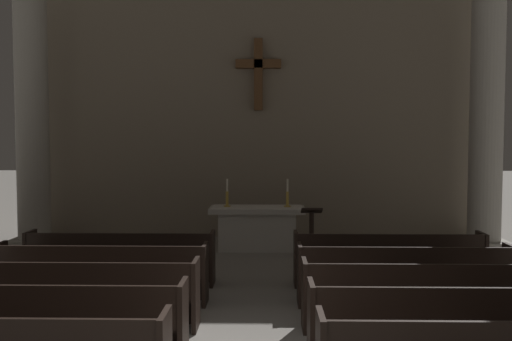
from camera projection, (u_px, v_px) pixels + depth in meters
name	position (u px, v px, depth m)	size (l,w,h in m)	color
pew_left_row_2	(43.00, 321.00, 6.37)	(3.31, 0.50, 0.95)	black
pew_left_row_3	(77.00, 294.00, 7.51)	(3.31, 0.50, 0.95)	black
pew_left_row_4	(102.00, 274.00, 8.64)	(3.31, 0.50, 0.95)	black
pew_left_row_5	(121.00, 258.00, 9.77)	(3.31, 0.50, 0.95)	black
pew_right_row_2	(454.00, 324.00, 6.28)	(3.31, 0.50, 0.95)	black
pew_right_row_3	(426.00, 296.00, 7.41)	(3.31, 0.50, 0.95)	black
pew_right_row_4	(405.00, 275.00, 8.54)	(3.31, 0.50, 0.95)	black
pew_right_row_5	(389.00, 259.00, 9.67)	(3.31, 0.50, 0.95)	black
column_left_third	(32.00, 102.00, 13.06)	(1.14, 1.14, 7.08)	#ADA89E
column_right_third	(487.00, 101.00, 12.84)	(1.14, 1.14, 7.08)	#ADA89E
altar	(257.00, 227.00, 12.85)	(2.20, 0.90, 1.01)	#BCB7AD
candlestick_left	(227.00, 198.00, 12.83)	(0.16, 0.16, 0.65)	#B79338
candlestick_right	(287.00, 198.00, 12.80)	(0.16, 0.16, 0.65)	#B79338
apse_with_cross	(259.00, 90.00, 14.51)	(11.89, 0.47, 7.71)	gray
lectern	(312.00, 236.00, 11.63)	(0.44, 0.36, 1.15)	black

